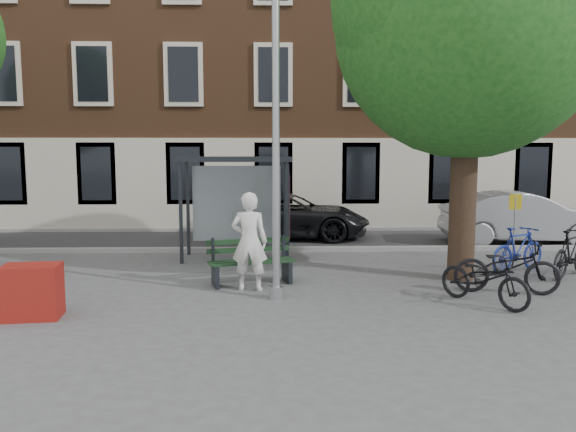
{
  "coord_description": "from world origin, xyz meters",
  "views": [
    {
      "loc": [
        -0.1,
        -10.3,
        2.77
      ],
      "look_at": [
        0.27,
        1.46,
        1.4
      ],
      "focal_mm": 35.0,
      "sensor_mm": 36.0,
      "label": 1
    }
  ],
  "objects_px": {
    "painter": "(249,241)",
    "bike_d": "(571,253)",
    "notice_sign": "(515,214)",
    "bus_shelter": "(251,184)",
    "bench": "(251,264)",
    "bike_a": "(507,267)",
    "car_dark": "(289,216)",
    "lamppost": "(276,150)",
    "bike_b": "(518,249)",
    "car_silver": "(523,218)",
    "bike_c": "(484,279)",
    "red_stand": "(32,292)"
  },
  "relations": [
    {
      "from": "painter",
      "to": "bike_d",
      "type": "relative_size",
      "value": 1.1
    },
    {
      "from": "bike_d",
      "to": "notice_sign",
      "type": "xyz_separation_m",
      "value": [
        -0.52,
        1.74,
        0.66
      ]
    },
    {
      "from": "bus_shelter",
      "to": "bench",
      "type": "height_order",
      "value": "bus_shelter"
    },
    {
      "from": "bike_d",
      "to": "bike_a",
      "type": "bearing_deg",
      "value": 83.96
    },
    {
      "from": "painter",
      "to": "bus_shelter",
      "type": "bearing_deg",
      "value": -81.16
    },
    {
      "from": "bus_shelter",
      "to": "car_dark",
      "type": "xyz_separation_m",
      "value": [
        1.08,
        3.35,
        -1.21
      ]
    },
    {
      "from": "lamppost",
      "to": "bike_b",
      "type": "bearing_deg",
      "value": 21.68
    },
    {
      "from": "lamppost",
      "to": "car_dark",
      "type": "xyz_separation_m",
      "value": [
        0.47,
        7.46,
        -2.07
      ]
    },
    {
      "from": "lamppost",
      "to": "bike_a",
      "type": "height_order",
      "value": "lamppost"
    },
    {
      "from": "car_silver",
      "to": "bike_b",
      "type": "bearing_deg",
      "value": 159.2
    },
    {
      "from": "bike_c",
      "to": "red_stand",
      "type": "bearing_deg",
      "value": 149.24
    },
    {
      "from": "bike_b",
      "to": "car_silver",
      "type": "bearing_deg",
      "value": -54.71
    },
    {
      "from": "lamppost",
      "to": "bus_shelter",
      "type": "relative_size",
      "value": 2.14
    },
    {
      "from": "bench",
      "to": "bike_b",
      "type": "distance_m",
      "value": 6.17
    },
    {
      "from": "bike_d",
      "to": "notice_sign",
      "type": "distance_m",
      "value": 1.93
    },
    {
      "from": "lamppost",
      "to": "red_stand",
      "type": "height_order",
      "value": "lamppost"
    },
    {
      "from": "bike_c",
      "to": "car_silver",
      "type": "height_order",
      "value": "car_silver"
    },
    {
      "from": "bike_a",
      "to": "notice_sign",
      "type": "distance_m",
      "value": 3.52
    },
    {
      "from": "bench",
      "to": "bike_c",
      "type": "bearing_deg",
      "value": -37.24
    },
    {
      "from": "lamppost",
      "to": "notice_sign",
      "type": "height_order",
      "value": "lamppost"
    },
    {
      "from": "lamppost",
      "to": "bench",
      "type": "xyz_separation_m",
      "value": [
        -0.52,
        1.25,
        -2.36
      ]
    },
    {
      "from": "bike_c",
      "to": "red_stand",
      "type": "xyz_separation_m",
      "value": [
        -7.81,
        -0.59,
        -0.03
      ]
    },
    {
      "from": "lamppost",
      "to": "bike_d",
      "type": "bearing_deg",
      "value": 14.15
    },
    {
      "from": "lamppost",
      "to": "painter",
      "type": "relative_size",
      "value": 3.1
    },
    {
      "from": "painter",
      "to": "bike_b",
      "type": "bearing_deg",
      "value": -158.52
    },
    {
      "from": "bench",
      "to": "painter",
      "type": "bearing_deg",
      "value": -105.89
    },
    {
      "from": "car_dark",
      "to": "red_stand",
      "type": "distance_m",
      "value": 9.68
    },
    {
      "from": "bench",
      "to": "bike_c",
      "type": "relative_size",
      "value": 1.02
    },
    {
      "from": "bike_b",
      "to": "car_dark",
      "type": "bearing_deg",
      "value": 15.1
    },
    {
      "from": "bike_c",
      "to": "car_silver",
      "type": "distance_m",
      "value": 7.57
    },
    {
      "from": "painter",
      "to": "notice_sign",
      "type": "xyz_separation_m",
      "value": [
        6.5,
        2.69,
        0.21
      ]
    },
    {
      "from": "notice_sign",
      "to": "bench",
      "type": "bearing_deg",
      "value": -152.44
    },
    {
      "from": "car_silver",
      "to": "bike_a",
      "type": "bearing_deg",
      "value": 157.94
    },
    {
      "from": "bike_d",
      "to": "notice_sign",
      "type": "bearing_deg",
      "value": -23.46
    },
    {
      "from": "red_stand",
      "to": "notice_sign",
      "type": "distance_m",
      "value": 11.01
    },
    {
      "from": "bus_shelter",
      "to": "red_stand",
      "type": "bearing_deg",
      "value": -123.6
    },
    {
      "from": "bike_a",
      "to": "car_dark",
      "type": "xyz_separation_m",
      "value": [
        -4.01,
        7.19,
        0.19
      ]
    },
    {
      "from": "bike_d",
      "to": "red_stand",
      "type": "xyz_separation_m",
      "value": [
        -10.56,
        -2.73,
        -0.09
      ]
    },
    {
      "from": "bike_a",
      "to": "bike_d",
      "type": "distance_m",
      "value": 2.44
    },
    {
      "from": "notice_sign",
      "to": "car_dark",
      "type": "bearing_deg",
      "value": 152.85
    },
    {
      "from": "bike_a",
      "to": "bike_c",
      "type": "xyz_separation_m",
      "value": [
        -0.73,
        -0.77,
        -0.04
      ]
    },
    {
      "from": "lamppost",
      "to": "notice_sign",
      "type": "distance_m",
      "value": 7.05
    },
    {
      "from": "painter",
      "to": "bike_b",
      "type": "height_order",
      "value": "painter"
    },
    {
      "from": "bench",
      "to": "bike_a",
      "type": "bearing_deg",
      "value": -26.06
    },
    {
      "from": "painter",
      "to": "lamppost",
      "type": "bearing_deg",
      "value": 134.65
    },
    {
      "from": "bike_d",
      "to": "car_silver",
      "type": "relative_size",
      "value": 0.38
    },
    {
      "from": "notice_sign",
      "to": "bus_shelter",
      "type": "bearing_deg",
      "value": -176.88
    },
    {
      "from": "bike_c",
      "to": "notice_sign",
      "type": "distance_m",
      "value": 4.53
    },
    {
      "from": "car_silver",
      "to": "red_stand",
      "type": "relative_size",
      "value": 5.25
    },
    {
      "from": "painter",
      "to": "bike_c",
      "type": "distance_m",
      "value": 4.47
    }
  ]
}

